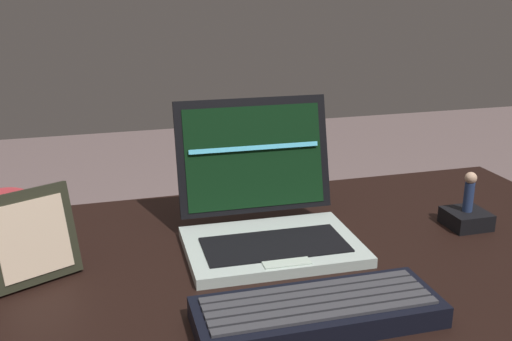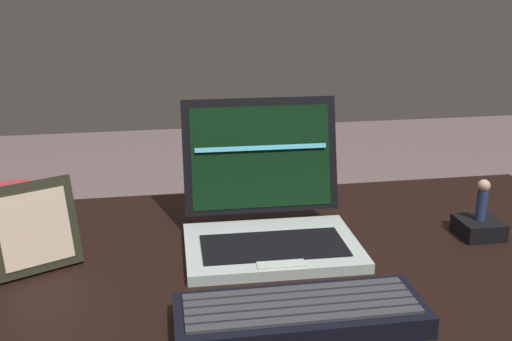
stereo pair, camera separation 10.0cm
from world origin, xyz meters
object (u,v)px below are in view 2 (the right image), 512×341
at_px(photo_frame, 34,228).
at_px(figurine, 482,198).
at_px(external_keyboard, 300,314).
at_px(figurine_stand, 479,228).
at_px(coffee_mug, 19,211).
at_px(laptop_front, 268,216).

xyz_separation_m(photo_frame, figurine, (0.78, 0.00, 0.00)).
bearing_deg(external_keyboard, figurine_stand, 30.66).
height_order(external_keyboard, figurine_stand, external_keyboard).
distance_m(figurine, coffee_mug, 0.85).
bearing_deg(coffee_mug, photo_frame, -69.44).
bearing_deg(laptop_front, photo_frame, -174.10).
xyz_separation_m(figurine, coffee_mug, (-0.84, 0.15, -0.03)).
height_order(laptop_front, external_keyboard, laptop_front).
relative_size(figurine_stand, coffee_mug, 0.59).
xyz_separation_m(laptop_front, coffee_mug, (-0.45, 0.11, -0.00)).
relative_size(photo_frame, coffee_mug, 1.16).
distance_m(laptop_front, figurine_stand, 0.39).
bearing_deg(photo_frame, laptop_front, 5.90).
bearing_deg(external_keyboard, laptop_front, 88.44).
bearing_deg(photo_frame, external_keyboard, -31.28).
xyz_separation_m(photo_frame, figurine_stand, (0.78, 0.00, -0.06)).
xyz_separation_m(photo_frame, coffee_mug, (-0.06, 0.15, -0.03)).
bearing_deg(photo_frame, figurine, 0.21).
bearing_deg(figurine_stand, external_keyboard, -149.34).
bearing_deg(coffee_mug, laptop_front, -13.70).
bearing_deg(external_keyboard, coffee_mug, 138.98).
xyz_separation_m(laptop_front, photo_frame, (-0.39, -0.04, 0.02)).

